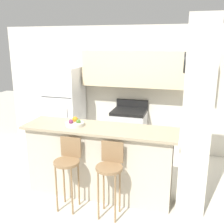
% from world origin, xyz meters
% --- Properties ---
extents(ground_plane, '(14.00, 14.00, 0.00)m').
position_xyz_m(ground_plane, '(0.00, 0.00, 0.00)').
color(ground_plane, beige).
extents(wall_back, '(5.60, 0.38, 2.55)m').
position_xyz_m(wall_back, '(0.15, 1.86, 1.45)').
color(wall_back, silver).
rests_on(wall_back, ground_plane).
extents(pillar_right, '(0.38, 0.32, 2.55)m').
position_xyz_m(pillar_right, '(1.31, -0.03, 1.28)').
color(pillar_right, silver).
rests_on(pillar_right, ground_plane).
extents(counter_bar, '(2.22, 0.62, 1.05)m').
position_xyz_m(counter_bar, '(0.00, 0.00, 0.53)').
color(counter_bar, beige).
rests_on(counter_bar, ground_plane).
extents(refrigerator, '(0.68, 0.73, 1.73)m').
position_xyz_m(refrigerator, '(-1.28, 1.52, 0.87)').
color(refrigerator, white).
rests_on(refrigerator, ground_plane).
extents(stove_range, '(0.67, 0.61, 1.07)m').
position_xyz_m(stove_range, '(0.09, 1.58, 0.46)').
color(stove_range, silver).
rests_on(stove_range, ground_plane).
extents(bar_stool_left, '(0.34, 0.34, 0.99)m').
position_xyz_m(bar_stool_left, '(-0.29, -0.45, 0.66)').
color(bar_stool_left, olive).
rests_on(bar_stool_left, ground_plane).
extents(bar_stool_right, '(0.34, 0.34, 0.99)m').
position_xyz_m(bar_stool_right, '(0.29, -0.45, 0.66)').
color(bar_stool_right, olive).
rests_on(bar_stool_right, ground_plane).
extents(fruit_bowl, '(0.27, 0.27, 0.12)m').
position_xyz_m(fruit_bowl, '(-0.36, -0.03, 1.09)').
color(fruit_bowl, silver).
rests_on(fruit_bowl, counter_bar).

